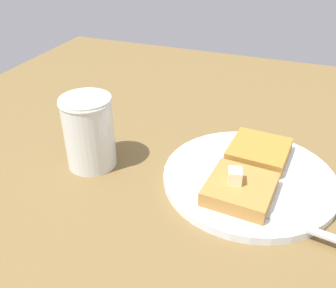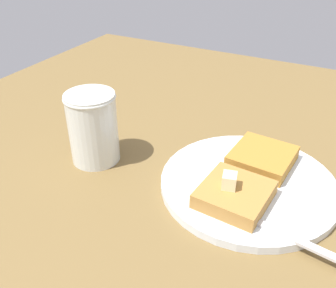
{
  "view_description": "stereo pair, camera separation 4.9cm",
  "coord_description": "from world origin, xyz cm",
  "views": [
    {
      "loc": [
        -31.21,
        -2.67,
        32.91
      ],
      "look_at": [
        7.42,
        12.07,
        7.04
      ],
      "focal_mm": 40.0,
      "sensor_mm": 36.0,
      "label": 1
    },
    {
      "loc": [
        -29.21,
        -7.11,
        32.91
      ],
      "look_at": [
        7.42,
        12.07,
        7.04
      ],
      "focal_mm": 40.0,
      "sensor_mm": 36.0,
      "label": 2
    }
  ],
  "objects": [
    {
      "name": "butter_pat_primary",
      "position": [
        4.52,
        2.54,
        6.4
      ],
      "size": [
        2.13,
        2.0,
        1.79
      ],
      "primitive_type": "cube",
      "rotation": [
        0.0,
        0.0,
        0.24
      ],
      "color": "beige",
      "rests_on": "toast_slice_left"
    },
    {
      "name": "fork",
      "position": [
        2.07,
        -2.49,
        3.81
      ],
      "size": [
        3.99,
        16.02,
        0.36
      ],
      "color": "silver",
      "rests_on": "plate"
    },
    {
      "name": "toast_slice_middle",
      "position": [
        13.8,
        1.0,
        4.57
      ],
      "size": [
        8.62,
        8.34,
        1.88
      ],
      "primitive_type": "cube",
      "rotation": [
        0.0,
        0.0,
        -0.08
      ],
      "color": "#AC762C",
      "rests_on": "plate"
    },
    {
      "name": "table_surface",
      "position": [
        0.0,
        0.0,
        1.27
      ],
      "size": [
        118.25,
        118.25,
        2.54
      ],
      "primitive_type": "cube",
      "color": "brown",
      "rests_on": "ground"
    },
    {
      "name": "syrup_jar",
      "position": [
        5.61,
        22.75,
        7.12
      ],
      "size": [
        7.0,
        7.0,
        10.08
      ],
      "color": "#4B1E0B",
      "rests_on": "table_surface"
    },
    {
      "name": "plate",
      "position": [
        9.23,
        1.39,
        3.15
      ],
      "size": [
        22.46,
        22.46,
        1.09
      ],
      "color": "silver",
      "rests_on": "table_surface"
    },
    {
      "name": "toast_slice_left",
      "position": [
        4.67,
        1.77,
        4.57
      ],
      "size": [
        8.62,
        8.34,
        1.88
      ],
      "primitive_type": "cube",
      "rotation": [
        0.0,
        0.0,
        -0.08
      ],
      "color": "#AA7738",
      "rests_on": "plate"
    }
  ]
}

